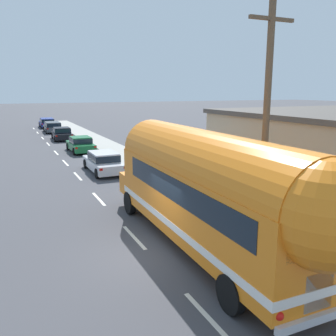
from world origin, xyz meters
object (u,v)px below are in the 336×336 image
car_third (62,133)px  car_fourth (53,126)px  car_fifth (47,122)px  car_second (81,144)px  painted_bus (211,188)px  utility_pole (266,119)px  car_lead (104,161)px

car_third → car_fourth: 7.83m
car_fourth → car_fifth: 6.90m
car_second → painted_bus: bearing=-90.7°
car_fifth → painted_bus: bearing=-90.1°
utility_pole → painted_bus: 3.23m
painted_bus → car_third: size_ratio=2.76×
car_second → car_fifth: (-0.15, 23.69, 0.06)m
car_third → painted_bus: bearing=-90.0°
car_third → car_fifth: size_ratio=1.00×
car_lead → car_second: size_ratio=1.08×
car_lead → utility_pole: bearing=-79.8°
car_lead → car_second: 8.78m
car_lead → car_third: bearing=90.0°
utility_pole → car_fifth: size_ratio=1.86×
utility_pole → car_fifth: 45.96m
car_fourth → car_fifth: size_ratio=1.02×
utility_pole → car_fifth: (-2.30, 45.76, -3.63)m
car_third → car_fourth: bearing=89.9°
car_fourth → car_fifth: (0.08, 6.90, 0.01)m
painted_bus → car_third: painted_bus is taller
utility_pole → car_lead: size_ratio=1.78×
car_lead → car_third: size_ratio=1.05×
painted_bus → car_fourth: (0.03, 39.23, -1.51)m
car_lead → car_third: same height
utility_pole → painted_bus: bearing=-171.4°
car_fifth → car_fourth: bearing=-90.7°
car_third → utility_pole: bearing=-85.6°
utility_pole → painted_bus: (-2.41, -0.37, -2.12)m
car_second → utility_pole: bearing=-84.4°
car_fourth → car_third: bearing=-90.1°
car_second → car_lead: bearing=-91.6°
utility_pole → car_fourth: 39.10m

